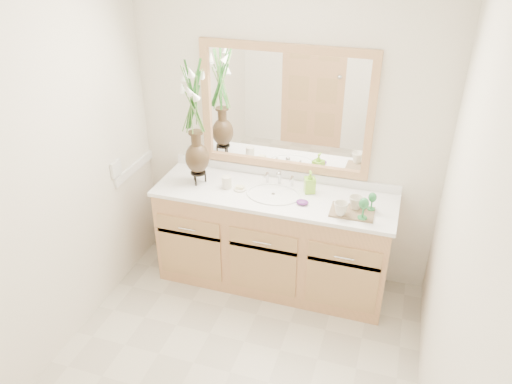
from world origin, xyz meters
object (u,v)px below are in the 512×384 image
(tumbler, at_px, (227,182))
(tray, at_px, (352,212))
(soap_bottle, at_px, (310,183))
(flower_vase, at_px, (194,109))

(tumbler, height_order, tray, tumbler)
(soap_bottle, relative_size, tray, 0.52)
(soap_bottle, bearing_deg, flower_vase, 164.84)
(flower_vase, distance_m, tray, 1.36)
(soap_bottle, xyz_separation_m, tray, (0.35, -0.20, -0.07))
(flower_vase, relative_size, tumbler, 9.21)
(flower_vase, height_order, tumbler, flower_vase)
(flower_vase, bearing_deg, tray, -4.24)
(tumbler, distance_m, tray, 0.98)
(tumbler, relative_size, soap_bottle, 0.61)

